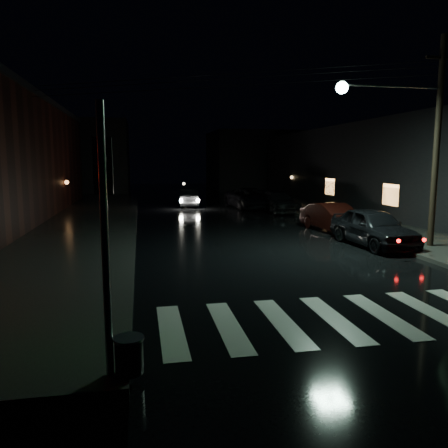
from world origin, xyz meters
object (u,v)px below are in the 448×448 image
parked_car_b (334,218)px  parked_car_d (249,198)px  parked_car_a (373,227)px  oncoming_car (190,198)px  parked_car_c (278,202)px

parked_car_b → parked_car_d: size_ratio=0.79×
parked_car_a → oncoming_car: bearing=105.1°
parked_car_a → parked_car_c: 12.56m
oncoming_car → parked_car_d: bearing=158.1°
parked_car_d → oncoming_car: 4.74m
parked_car_a → parked_car_b: (0.00, 3.74, -0.08)m
parked_car_a → parked_car_c: size_ratio=0.96×
parked_car_b → parked_car_d: (-1.44, 11.34, 0.05)m
parked_car_c → parked_car_d: 2.90m
parked_car_b → oncoming_car: (-5.59, 13.63, -0.04)m
parked_car_d → oncoming_car: bearing=145.6°
parked_car_c → parked_car_a: bearing=-92.5°
parked_car_b → oncoming_car: 14.74m
parked_car_a → parked_car_d: bearing=92.7°
parked_car_d → parked_car_b: bearing=-88.2°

